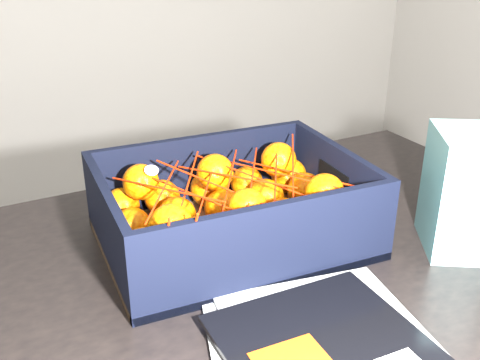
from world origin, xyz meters
name	(u,v)px	position (x,y,z in m)	size (l,w,h in m)	color
produce_crate	(232,218)	(0.24, 0.17, 0.79)	(0.36, 0.27, 0.12)	brown
clementine_heap	(234,209)	(0.24, 0.17, 0.80)	(0.34, 0.26, 0.10)	orange
mesh_net	(229,183)	(0.23, 0.16, 0.85)	(0.30, 0.24, 0.09)	red
retail_carton	(458,191)	(0.52, 0.03, 0.84)	(0.08, 0.11, 0.17)	white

